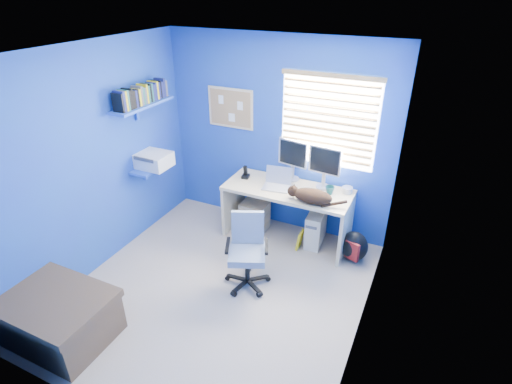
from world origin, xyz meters
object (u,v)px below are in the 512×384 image
at_px(laptop, 276,180).
at_px(cat, 313,196).
at_px(desk, 287,214).
at_px(office_chair, 247,260).
at_px(tower_pc, 316,228).

distance_m(laptop, cat, 0.54).
relative_size(desk, office_chair, 1.91).
distance_m(desk, office_chair, 0.99).
distance_m(desk, cat, 0.62).
relative_size(cat, office_chair, 0.56).
relative_size(laptop, cat, 0.72).
bearing_deg(cat, tower_pc, 91.46).
xyz_separation_m(desk, laptop, (-0.14, -0.04, 0.48)).
bearing_deg(laptop, desk, 9.91).
bearing_deg(cat, desk, 151.84).
bearing_deg(tower_pc, cat, -92.54).
bearing_deg(desk, tower_pc, 11.43).
relative_size(laptop, office_chair, 0.40).
relative_size(tower_pc, office_chair, 0.55).
bearing_deg(laptop, cat, -25.15).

